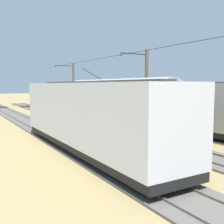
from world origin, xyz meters
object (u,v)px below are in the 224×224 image
Objects in this scene: vintage_streetcar at (113,104)px; boxcar_adjacent at (88,115)px; boxcar_far_siding at (181,105)px; catenary_pole_foreground at (73,87)px; catenary_pole_mid_near at (146,89)px.

vintage_streetcar is 7.15m from boxcar_adjacent.
catenary_pole_foreground reaches higher than boxcar_far_siding.
catenary_pole_mid_near is at bearing 90.00° from catenary_pole_foreground.
catenary_pole_foreground is at bearing -99.52° from vintage_streetcar.
vintage_streetcar is 2.51× the size of catenary_pole_mid_near.
catenary_pole_foreground is 1.00× the size of catenary_pole_mid_near.
catenary_pole_mid_near is (2.37, -1.67, 1.32)m from boxcar_far_siding.
boxcar_adjacent is at bearing 14.74° from boxcar_far_siding.
boxcar_far_siding is at bearing 144.85° from catenary_pole_mid_near.
boxcar_adjacent is (4.78, 5.32, -0.09)m from vintage_streetcar.
catenary_pole_foreground and catenary_pole_mid_near have the same top height.
catenary_pole_mid_near reaches higher than boxcar_adjacent.
vintage_streetcar reaches higher than boxcar_adjacent.
catenary_pole_mid_near is at bearing -35.15° from boxcar_far_siding.
catenary_pole_foreground is at bearing -110.06° from boxcar_adjacent.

